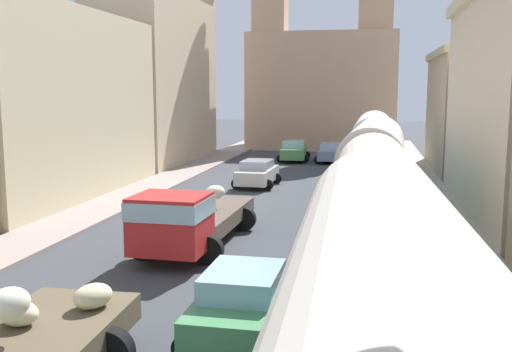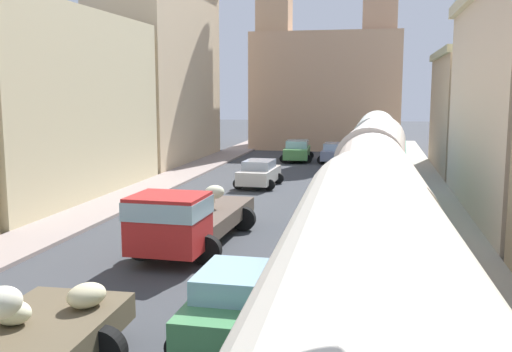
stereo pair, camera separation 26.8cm
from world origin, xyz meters
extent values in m
plane|color=#3A3D41|center=(0.00, 27.00, 0.00)|extent=(154.00, 154.00, 0.00)
cube|color=gray|center=(-7.25, 27.00, 0.07)|extent=(2.50, 70.00, 0.14)
cube|color=#AEA99A|center=(7.25, 27.00, 0.07)|extent=(2.50, 70.00, 0.14)
cube|color=beige|center=(-10.89, 26.29, 4.54)|extent=(4.79, 14.84, 9.08)
cube|color=#D0B690|center=(-11.05, 41.23, 6.45)|extent=(5.11, 14.05, 12.91)
cube|color=tan|center=(10.56, 40.24, 3.69)|extent=(4.11, 11.24, 7.37)
cube|color=tan|center=(10.56, 40.24, 7.60)|extent=(4.52, 11.24, 0.45)
cube|color=tan|center=(0.00, 54.52, 5.17)|extent=(13.16, 7.68, 10.34)
cube|color=tan|center=(-4.61, 52.60, 8.44)|extent=(2.89, 2.89, 16.88)
cube|color=tan|center=(4.61, 52.60, 8.44)|extent=(2.89, 2.89, 16.88)
cylinder|color=silver|center=(4.60, 6.50, 3.07)|extent=(2.56, 9.21, 2.28)
cube|color=beige|center=(4.60, 15.50, 1.62)|extent=(2.62, 9.76, 2.24)
cylinder|color=silver|center=(4.60, 15.50, 2.74)|extent=(2.57, 9.56, 2.31)
cube|color=#99B7C6|center=(4.60, 15.50, 2.12)|extent=(2.65, 8.98, 0.72)
cylinder|color=black|center=(3.40, 18.48, 0.50)|extent=(1.00, 0.35, 1.00)
cylinder|color=black|center=(5.64, 18.54, 0.50)|extent=(1.00, 0.35, 1.00)
cylinder|color=black|center=(3.56, 12.46, 0.50)|extent=(1.00, 0.35, 1.00)
cylinder|color=black|center=(5.80, 12.52, 0.50)|extent=(1.00, 0.35, 1.00)
cube|color=#2D9274|center=(4.60, 24.50, 1.69)|extent=(2.84, 9.60, 2.37)
cylinder|color=silver|center=(4.60, 24.50, 2.87)|extent=(2.78, 9.41, 2.37)
cube|color=#99B7C6|center=(4.60, 24.50, 2.21)|extent=(2.85, 8.84, 0.76)
cylinder|color=black|center=(3.58, 27.49, 0.50)|extent=(1.00, 0.35, 1.00)
cylinder|color=black|center=(5.88, 27.39, 0.50)|extent=(1.00, 0.35, 1.00)
cylinder|color=black|center=(3.32, 21.61, 0.50)|extent=(1.00, 0.35, 1.00)
cylinder|color=black|center=(5.62, 21.51, 0.50)|extent=(1.00, 0.35, 1.00)
cube|color=teal|center=(4.60, 33.50, 1.66)|extent=(2.49, 9.72, 2.32)
cylinder|color=silver|center=(4.60, 33.50, 2.82)|extent=(2.44, 9.53, 2.37)
cube|color=#99B7C6|center=(4.60, 33.50, 2.17)|extent=(2.53, 8.94, 0.74)
cylinder|color=black|center=(3.48, 36.52, 0.50)|extent=(1.00, 0.35, 1.00)
cylinder|color=black|center=(5.77, 36.50, 0.50)|extent=(1.00, 0.35, 1.00)
cylinder|color=black|center=(3.43, 30.50, 0.50)|extent=(1.00, 0.35, 1.00)
cylinder|color=black|center=(5.72, 30.48, 0.50)|extent=(1.00, 0.35, 1.00)
ellipsoid|color=beige|center=(-0.92, 10.48, 1.24)|extent=(0.91, 1.02, 0.48)
ellipsoid|color=beige|center=(-1.85, 9.42, 1.22)|extent=(0.86, 0.71, 0.45)
ellipsoid|color=silver|center=(-1.58, 8.74, 1.68)|extent=(0.88, 0.96, 0.56)
cylinder|color=black|center=(-0.27, 9.81, 0.45)|extent=(0.90, 0.32, 0.90)
cube|color=red|center=(-1.44, 16.57, 1.31)|extent=(2.23, 2.01, 1.72)
cube|color=#99B7C6|center=(-1.44, 16.57, 1.79)|extent=(2.27, 2.09, 0.55)
cube|color=brown|center=(-1.33, 20.27, 0.73)|extent=(2.33, 5.52, 0.55)
ellipsoid|color=silver|center=(-1.76, 19.94, 1.27)|extent=(0.83, 1.00, 0.53)
ellipsoid|color=beige|center=(-1.70, 20.55, 1.25)|extent=(0.72, 0.85, 0.50)
ellipsoid|color=beige|center=(-1.52, 20.43, 1.27)|extent=(1.21, 1.22, 0.53)
ellipsoid|color=beige|center=(-1.10, 20.42, 1.60)|extent=(0.94, 1.00, 0.50)
cylinder|color=black|center=(-0.35, 16.86, 0.45)|extent=(0.90, 0.31, 0.90)
cylinder|color=black|center=(-2.52, 16.93, 0.45)|extent=(0.90, 0.31, 0.90)
cylinder|color=black|center=(-0.21, 21.30, 0.45)|extent=(0.90, 0.31, 0.90)
cylinder|color=black|center=(-2.38, 21.36, 0.45)|extent=(0.90, 0.31, 0.90)
cube|color=silver|center=(-1.68, 31.48, 0.63)|extent=(1.85, 3.88, 0.72)
cube|color=#A4ADBB|center=(-1.68, 31.48, 1.23)|extent=(1.58, 2.04, 0.47)
cylinder|color=black|center=(-0.88, 30.26, 0.30)|extent=(0.60, 0.21, 0.60)
cylinder|color=black|center=(-2.58, 30.33, 0.30)|extent=(0.60, 0.21, 0.60)
cylinder|color=black|center=(-0.79, 32.63, 0.30)|extent=(0.60, 0.21, 0.60)
cylinder|color=black|center=(-2.49, 32.70, 0.30)|extent=(0.60, 0.21, 0.60)
cube|color=#4C8C47|center=(-1.20, 43.52, 0.65)|extent=(2.02, 4.20, 0.76)
cube|color=#8EBCC8|center=(-1.20, 43.52, 1.30)|extent=(1.69, 2.22, 0.53)
cylinder|color=black|center=(-0.24, 42.30, 0.30)|extent=(0.60, 0.21, 0.60)
cylinder|color=black|center=(-2.01, 42.19, 0.30)|extent=(0.60, 0.21, 0.60)
cylinder|color=black|center=(-0.39, 44.84, 0.30)|extent=(0.60, 0.21, 0.60)
cylinder|color=black|center=(-2.17, 44.73, 0.30)|extent=(0.60, 0.21, 0.60)
cube|color=#488A53|center=(1.86, 11.69, 0.68)|extent=(1.75, 3.74, 0.81)
cube|color=#91B9D0|center=(1.86, 11.69, 1.33)|extent=(1.53, 1.95, 0.50)
cylinder|color=black|center=(1.01, 12.85, 0.30)|extent=(0.60, 0.21, 0.60)
cylinder|color=black|center=(2.73, 12.84, 0.30)|extent=(0.60, 0.21, 0.60)
cylinder|color=black|center=(0.99, 10.54, 0.30)|extent=(0.60, 0.21, 0.60)
cube|color=slate|center=(1.64, 43.34, 0.61)|extent=(1.84, 4.08, 0.68)
cube|color=#9CB1C9|center=(1.64, 43.34, 1.19)|extent=(1.59, 2.13, 0.48)
cylinder|color=black|center=(0.79, 44.61, 0.30)|extent=(0.60, 0.21, 0.60)
cylinder|color=black|center=(2.55, 44.58, 0.30)|extent=(0.60, 0.21, 0.60)
cylinder|color=black|center=(0.74, 42.11, 0.30)|extent=(0.60, 0.21, 0.60)
cylinder|color=black|center=(2.49, 42.07, 0.30)|extent=(0.60, 0.21, 0.60)
camera|label=1|loc=(4.36, 0.32, 5.26)|focal=40.71mm
camera|label=2|loc=(4.62, 0.38, 5.26)|focal=40.71mm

